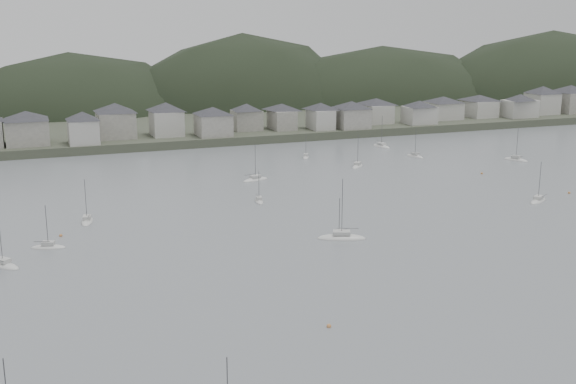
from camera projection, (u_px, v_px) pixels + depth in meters
name	position (u px, v px, depth m)	size (l,w,h in m)	color
ground	(489.00, 361.00, 93.91)	(900.00, 900.00, 0.00)	slate
far_shore_land	(135.00, 105.00, 361.77)	(900.00, 250.00, 3.00)	#383D2D
forested_ridge	(155.00, 137.00, 343.16)	(851.55, 103.94, 102.57)	black
waterfront_town	(311.00, 113.00, 275.95)	(451.48, 28.46, 12.92)	gray
sailboat_lead	(49.00, 247.00, 140.41)	(7.18, 4.27, 9.39)	silver
moored_fleet	(258.00, 237.00, 147.08)	(245.66, 177.82, 13.65)	silver
mooring_buoys	(309.00, 241.00, 144.49)	(170.21, 82.83, 0.70)	#BE793F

